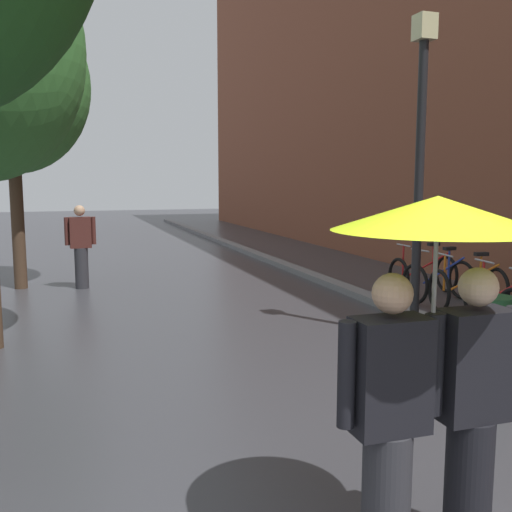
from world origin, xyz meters
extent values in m
cube|color=slate|center=(3.20, 10.00, 0.06)|extent=(0.30, 36.00, 0.12)
cylinder|color=#473323|center=(-2.70, 10.28, 1.33)|extent=(0.24, 0.24, 2.65)
ellipsoid|color=#387533|center=(-2.70, 10.28, 3.91)|extent=(2.94, 2.94, 3.35)
torus|color=black|center=(3.93, 5.14, 0.35)|extent=(0.14, 0.70, 0.70)
cylinder|color=red|center=(4.01, 5.13, 0.64)|extent=(0.04, 0.04, 0.58)
cylinder|color=#9E9EA3|center=(4.01, 5.13, 0.93)|extent=(0.08, 0.46, 0.03)
torus|color=black|center=(3.83, 5.93, 0.35)|extent=(0.16, 0.70, 0.70)
torus|color=black|center=(4.84, 5.78, 0.35)|extent=(0.16, 0.70, 0.70)
cylinder|color=orange|center=(4.44, 5.84, 0.55)|extent=(0.88, 0.16, 0.43)
cylinder|color=orange|center=(4.54, 5.83, 0.62)|extent=(0.04, 0.04, 0.55)
cube|color=black|center=(4.54, 5.83, 0.93)|extent=(0.23, 0.13, 0.06)
cylinder|color=orange|center=(3.91, 5.92, 0.64)|extent=(0.04, 0.04, 0.58)
cylinder|color=#9E9EA3|center=(3.91, 5.92, 0.93)|extent=(0.09, 0.46, 0.03)
torus|color=black|center=(3.82, 6.58, 0.35)|extent=(0.11, 0.70, 0.70)
torus|color=black|center=(4.84, 6.65, 0.35)|extent=(0.11, 0.70, 0.70)
cylinder|color=#233DA8|center=(4.43, 6.62, 0.55)|extent=(0.88, 0.10, 0.43)
cylinder|color=#233DA8|center=(4.53, 6.63, 0.62)|extent=(0.04, 0.04, 0.55)
cube|color=black|center=(4.53, 6.63, 0.93)|extent=(0.23, 0.12, 0.06)
cylinder|color=#233DA8|center=(3.90, 6.58, 0.64)|extent=(0.04, 0.04, 0.58)
cylinder|color=#9E9EA3|center=(3.90, 6.58, 0.93)|extent=(0.06, 0.46, 0.03)
torus|color=black|center=(3.97, 7.32, 0.35)|extent=(0.08, 0.70, 0.70)
torus|color=black|center=(4.99, 7.29, 0.35)|extent=(0.08, 0.70, 0.70)
cylinder|color=red|center=(4.58, 7.30, 0.55)|extent=(0.88, 0.07, 0.43)
cylinder|color=red|center=(4.69, 7.30, 0.62)|extent=(0.04, 0.04, 0.55)
cube|color=black|center=(4.69, 7.30, 0.93)|extent=(0.22, 0.11, 0.06)
cylinder|color=red|center=(4.05, 7.32, 0.64)|extent=(0.04, 0.04, 0.58)
cylinder|color=#9E9EA3|center=(4.05, 7.32, 0.93)|extent=(0.04, 0.46, 0.03)
cylinder|color=#2D2D33|center=(-0.28, 0.73, 0.41)|extent=(0.26, 0.26, 0.81)
cube|color=black|center=(-0.28, 0.73, 1.12)|extent=(0.40, 0.22, 0.61)
sphere|color=tan|center=(-0.28, 0.73, 1.54)|extent=(0.21, 0.21, 0.21)
cylinder|color=black|center=(-0.53, 0.73, 1.15)|extent=(0.09, 0.09, 0.55)
cylinder|color=black|center=(-0.03, 0.73, 1.15)|extent=(0.09, 0.09, 0.55)
cylinder|color=black|center=(0.24, 0.73, 0.41)|extent=(0.26, 0.26, 0.81)
cube|color=black|center=(0.24, 0.73, 1.12)|extent=(0.40, 0.22, 0.61)
sphere|color=beige|center=(0.24, 0.73, 1.55)|extent=(0.21, 0.21, 0.21)
cylinder|color=black|center=(-0.01, 0.73, 1.15)|extent=(0.09, 0.09, 0.55)
cylinder|color=black|center=(0.49, 0.73, 1.15)|extent=(0.09, 0.09, 0.55)
cylinder|color=#9E9EA3|center=(-0.02, 0.75, 1.34)|extent=(0.02, 0.02, 1.08)
cone|color=#BCE019|center=(-0.02, 0.75, 1.95)|extent=(1.10, 1.10, 0.18)
cylinder|color=black|center=(2.60, 4.78, 1.94)|extent=(0.12, 0.12, 3.88)
cube|color=beige|center=(2.60, 4.78, 4.04)|extent=(0.24, 0.24, 0.32)
cylinder|color=#1E4C28|center=(2.59, 3.28, 0.42)|extent=(0.44, 0.44, 0.85)
cylinder|color=#2D2D33|center=(-1.56, 9.91, 0.40)|extent=(0.26, 0.26, 0.80)
cube|color=#4C231E|center=(-1.56, 9.91, 1.10)|extent=(0.41, 0.24, 0.60)
sphere|color=tan|center=(-1.56, 9.91, 1.53)|extent=(0.21, 0.21, 0.21)
cylinder|color=#4C231E|center=(-1.81, 9.90, 1.13)|extent=(0.09, 0.09, 0.54)
cylinder|color=#4C231E|center=(-1.31, 9.92, 1.13)|extent=(0.09, 0.09, 0.54)
camera|label=1|loc=(-1.84, -1.76, 2.11)|focal=40.33mm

